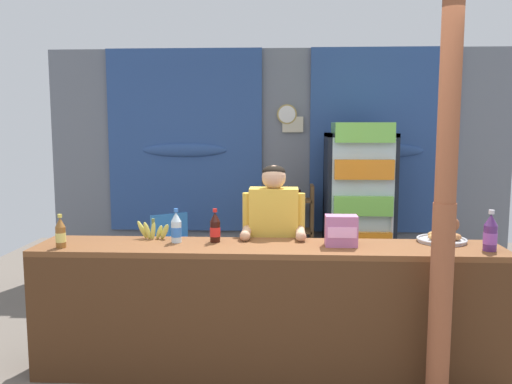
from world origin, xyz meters
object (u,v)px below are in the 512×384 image
(timber_post, at_px, (445,212))
(banana_bunch, at_px, (153,231))
(soda_bottle_grape_soda, at_px, (490,234))
(stall_counter, at_px, (267,299))
(pastry_tray, at_px, (442,239))
(drink_fridge, at_px, (359,201))
(bottle_shelf_rack, at_px, (292,233))
(shopkeeper, at_px, (274,235))
(snack_box_wafer, at_px, (341,231))
(soda_bottle_cola, at_px, (215,228))
(soda_bottle_iced_tea, at_px, (61,233))
(soda_bottle_water, at_px, (176,228))
(plastic_lawn_chair, at_px, (175,250))

(timber_post, bearing_deg, banana_bunch, 162.62)
(timber_post, xyz_separation_m, soda_bottle_grape_soda, (0.42, 0.35, -0.21))
(stall_counter, height_order, pastry_tray, pastry_tray)
(drink_fridge, xyz_separation_m, soda_bottle_grape_soda, (0.61, -2.00, 0.06))
(bottle_shelf_rack, height_order, shopkeeper, shopkeeper)
(snack_box_wafer, bearing_deg, stall_counter, -166.72)
(banana_bunch, bearing_deg, stall_counter, -18.54)
(stall_counter, distance_m, timber_post, 1.35)
(stall_counter, height_order, snack_box_wafer, snack_box_wafer)
(bottle_shelf_rack, height_order, banana_bunch, bottle_shelf_rack)
(stall_counter, distance_m, soda_bottle_cola, 0.65)
(pastry_tray, bearing_deg, shopkeeper, 169.79)
(drink_fridge, bearing_deg, pastry_tray, -78.02)
(soda_bottle_cola, height_order, banana_bunch, soda_bottle_cola)
(drink_fridge, relative_size, snack_box_wafer, 8.10)
(pastry_tray, bearing_deg, soda_bottle_grape_soda, -47.30)
(timber_post, bearing_deg, pastry_tray, 74.25)
(stall_counter, relative_size, soda_bottle_grape_soda, 11.76)
(stall_counter, distance_m, drink_fridge, 2.27)
(soda_bottle_iced_tea, relative_size, soda_bottle_cola, 0.96)
(soda_bottle_iced_tea, relative_size, pastry_tray, 0.66)
(soda_bottle_water, distance_m, soda_bottle_iced_tea, 0.81)
(soda_bottle_grape_soda, distance_m, banana_bunch, 2.43)
(drink_fridge, bearing_deg, soda_bottle_cola, -125.67)
(stall_counter, xyz_separation_m, drink_fridge, (0.92, 2.03, 0.42))
(stall_counter, relative_size, banana_bunch, 12.30)
(soda_bottle_cola, xyz_separation_m, snack_box_wafer, (0.92, -0.08, 0.01))
(plastic_lawn_chair, relative_size, banana_bunch, 3.16)
(shopkeeper, bearing_deg, bottle_shelf_rack, 84.35)
(banana_bunch, bearing_deg, soda_bottle_water, -29.40)
(shopkeeper, relative_size, soda_bottle_cola, 6.00)
(soda_bottle_water, height_order, snack_box_wafer, soda_bottle_water)
(soda_bottle_iced_tea, bearing_deg, bottle_shelf_rack, 54.01)
(soda_bottle_iced_tea, height_order, snack_box_wafer, soda_bottle_iced_tea)
(soda_bottle_iced_tea, bearing_deg, shopkeeper, 20.20)
(soda_bottle_water, distance_m, pastry_tray, 1.96)
(timber_post, height_order, bottle_shelf_rack, timber_post)
(drink_fridge, height_order, soda_bottle_iced_tea, drink_fridge)
(bottle_shelf_rack, bearing_deg, soda_bottle_cola, -106.26)
(bottle_shelf_rack, bearing_deg, pastry_tray, -61.27)
(timber_post, xyz_separation_m, pastry_tray, (0.18, 0.62, -0.30))
(bottle_shelf_rack, bearing_deg, banana_bunch, -118.92)
(drink_fridge, distance_m, soda_bottle_iced_tea, 3.14)
(drink_fridge, xyz_separation_m, soda_bottle_water, (-1.59, -1.85, 0.05))
(stall_counter, relative_size, drink_fridge, 1.83)
(soda_bottle_water, distance_m, soda_bottle_cola, 0.28)
(shopkeeper, xyz_separation_m, soda_bottle_iced_tea, (-1.49, -0.55, 0.11))
(soda_bottle_iced_tea, relative_size, snack_box_wafer, 1.06)
(soda_bottle_iced_tea, relative_size, banana_bunch, 0.88)
(soda_bottle_cola, relative_size, pastry_tray, 0.69)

